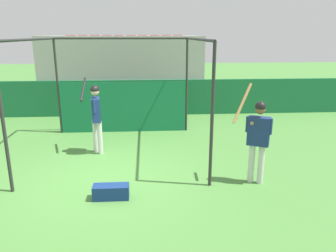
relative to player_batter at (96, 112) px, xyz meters
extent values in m
plane|color=#477F38|center=(0.40, -1.72, -1.13)|extent=(60.00, 60.00, 0.00)
cube|color=#196038|center=(0.40, 4.25, -0.43)|extent=(24.00, 0.12, 1.40)
cube|color=#9E9E99|center=(0.40, 5.91, 0.39)|extent=(6.50, 3.20, 3.05)
cube|color=maroon|center=(-2.08, 4.71, 0.32)|extent=(0.45, 0.40, 0.10)
cube|color=maroon|center=(-2.08, 4.89, 0.55)|extent=(0.45, 0.06, 0.40)
cube|color=maroon|center=(-1.53, 4.71, 0.32)|extent=(0.45, 0.40, 0.10)
cube|color=maroon|center=(-1.53, 4.89, 0.55)|extent=(0.45, 0.06, 0.40)
cube|color=maroon|center=(-0.98, 4.71, 0.32)|extent=(0.45, 0.40, 0.10)
cube|color=maroon|center=(-0.98, 4.89, 0.55)|extent=(0.45, 0.06, 0.40)
cube|color=maroon|center=(-0.43, 4.71, 0.32)|extent=(0.45, 0.40, 0.10)
cube|color=maroon|center=(-0.43, 4.89, 0.55)|extent=(0.45, 0.06, 0.40)
cube|color=maroon|center=(0.12, 4.71, 0.32)|extent=(0.45, 0.40, 0.10)
cube|color=maroon|center=(0.12, 4.89, 0.55)|extent=(0.45, 0.06, 0.40)
cube|color=maroon|center=(0.67, 4.71, 0.32)|extent=(0.45, 0.40, 0.10)
cube|color=maroon|center=(0.67, 4.89, 0.55)|extent=(0.45, 0.06, 0.40)
cube|color=maroon|center=(1.22, 4.71, 0.32)|extent=(0.45, 0.40, 0.10)
cube|color=maroon|center=(1.22, 4.89, 0.55)|extent=(0.45, 0.06, 0.40)
cube|color=maroon|center=(1.77, 4.71, 0.32)|extent=(0.45, 0.40, 0.10)
cube|color=maroon|center=(1.77, 4.89, 0.55)|extent=(0.45, 0.06, 0.40)
cube|color=maroon|center=(2.32, 4.71, 0.32)|extent=(0.45, 0.40, 0.10)
cube|color=maroon|center=(2.32, 4.89, 0.55)|extent=(0.45, 0.06, 0.40)
cube|color=maroon|center=(2.87, 4.71, 0.32)|extent=(0.45, 0.40, 0.10)
cube|color=maroon|center=(2.87, 4.89, 0.55)|extent=(0.45, 0.06, 0.40)
cube|color=maroon|center=(-2.08, 5.51, 0.72)|extent=(0.45, 0.40, 0.10)
cube|color=maroon|center=(-2.08, 5.69, 0.95)|extent=(0.45, 0.06, 0.40)
cube|color=maroon|center=(-1.53, 5.51, 0.72)|extent=(0.45, 0.40, 0.10)
cube|color=maroon|center=(-1.53, 5.69, 0.95)|extent=(0.45, 0.06, 0.40)
cube|color=maroon|center=(-0.98, 5.51, 0.72)|extent=(0.45, 0.40, 0.10)
cube|color=maroon|center=(-0.98, 5.69, 0.95)|extent=(0.45, 0.06, 0.40)
cube|color=maroon|center=(-0.43, 5.51, 0.72)|extent=(0.45, 0.40, 0.10)
cube|color=maroon|center=(-0.43, 5.69, 0.95)|extent=(0.45, 0.06, 0.40)
cube|color=maroon|center=(0.12, 5.51, 0.72)|extent=(0.45, 0.40, 0.10)
cube|color=maroon|center=(0.12, 5.69, 0.95)|extent=(0.45, 0.06, 0.40)
cube|color=maroon|center=(0.67, 5.51, 0.72)|extent=(0.45, 0.40, 0.10)
cube|color=maroon|center=(0.67, 5.69, 0.95)|extent=(0.45, 0.06, 0.40)
cube|color=maroon|center=(1.22, 5.51, 0.72)|extent=(0.45, 0.40, 0.10)
cube|color=maroon|center=(1.22, 5.69, 0.95)|extent=(0.45, 0.06, 0.40)
cube|color=maroon|center=(1.77, 5.51, 0.72)|extent=(0.45, 0.40, 0.10)
cube|color=maroon|center=(1.77, 5.69, 0.95)|extent=(0.45, 0.06, 0.40)
cube|color=maroon|center=(2.32, 5.51, 0.72)|extent=(0.45, 0.40, 0.10)
cube|color=maroon|center=(2.32, 5.69, 0.95)|extent=(0.45, 0.06, 0.40)
cube|color=maroon|center=(2.87, 5.51, 0.72)|extent=(0.45, 0.40, 0.10)
cube|color=maroon|center=(2.87, 5.69, 0.95)|extent=(0.45, 0.06, 0.40)
cube|color=maroon|center=(-2.08, 6.31, 1.12)|extent=(0.45, 0.40, 0.10)
cube|color=maroon|center=(-2.08, 6.49, 1.35)|extent=(0.45, 0.06, 0.40)
cube|color=maroon|center=(-1.53, 6.31, 1.12)|extent=(0.45, 0.40, 0.10)
cube|color=maroon|center=(-1.53, 6.49, 1.35)|extent=(0.45, 0.06, 0.40)
cube|color=maroon|center=(-0.98, 6.31, 1.12)|extent=(0.45, 0.40, 0.10)
cube|color=maroon|center=(-0.98, 6.49, 1.35)|extent=(0.45, 0.06, 0.40)
cube|color=maroon|center=(-0.43, 6.31, 1.12)|extent=(0.45, 0.40, 0.10)
cube|color=maroon|center=(-0.43, 6.49, 1.35)|extent=(0.45, 0.06, 0.40)
cube|color=maroon|center=(0.12, 6.31, 1.12)|extent=(0.45, 0.40, 0.10)
cube|color=maroon|center=(0.12, 6.49, 1.35)|extent=(0.45, 0.06, 0.40)
cube|color=maroon|center=(0.67, 6.31, 1.12)|extent=(0.45, 0.40, 0.10)
cube|color=maroon|center=(0.67, 6.49, 1.35)|extent=(0.45, 0.06, 0.40)
cube|color=maroon|center=(1.22, 6.31, 1.12)|extent=(0.45, 0.40, 0.10)
cube|color=maroon|center=(1.22, 6.49, 1.35)|extent=(0.45, 0.06, 0.40)
cube|color=maroon|center=(1.77, 6.31, 1.12)|extent=(0.45, 0.40, 0.10)
cube|color=maroon|center=(1.77, 6.49, 1.35)|extent=(0.45, 0.06, 0.40)
cube|color=maroon|center=(2.32, 6.31, 1.12)|extent=(0.45, 0.40, 0.10)
cube|color=maroon|center=(2.32, 6.49, 1.35)|extent=(0.45, 0.06, 0.40)
cube|color=maroon|center=(2.87, 6.31, 1.12)|extent=(0.45, 0.40, 0.10)
cube|color=maroon|center=(2.87, 6.49, 1.35)|extent=(0.45, 0.06, 0.40)
cube|color=maroon|center=(-2.08, 7.11, 1.52)|extent=(0.45, 0.40, 0.10)
cube|color=maroon|center=(-2.08, 7.29, 1.75)|extent=(0.45, 0.06, 0.40)
cube|color=maroon|center=(-1.53, 7.11, 1.52)|extent=(0.45, 0.40, 0.10)
cube|color=maroon|center=(-1.53, 7.29, 1.75)|extent=(0.45, 0.06, 0.40)
cube|color=maroon|center=(-0.98, 7.11, 1.52)|extent=(0.45, 0.40, 0.10)
cube|color=maroon|center=(-0.98, 7.29, 1.75)|extent=(0.45, 0.06, 0.40)
cube|color=maroon|center=(-0.43, 7.11, 1.52)|extent=(0.45, 0.40, 0.10)
cube|color=maroon|center=(-0.43, 7.29, 1.75)|extent=(0.45, 0.06, 0.40)
cube|color=maroon|center=(0.12, 7.11, 1.52)|extent=(0.45, 0.40, 0.10)
cube|color=maroon|center=(0.12, 7.29, 1.75)|extent=(0.45, 0.06, 0.40)
cube|color=maroon|center=(0.67, 7.11, 1.52)|extent=(0.45, 0.40, 0.10)
cube|color=maroon|center=(0.67, 7.29, 1.75)|extent=(0.45, 0.06, 0.40)
cube|color=maroon|center=(1.22, 7.11, 1.52)|extent=(0.45, 0.40, 0.10)
cube|color=maroon|center=(1.22, 7.29, 1.75)|extent=(0.45, 0.06, 0.40)
cube|color=maroon|center=(1.77, 7.11, 1.52)|extent=(0.45, 0.40, 0.10)
cube|color=maroon|center=(1.77, 7.29, 1.75)|extent=(0.45, 0.06, 0.40)
cube|color=maroon|center=(2.32, 7.11, 1.52)|extent=(0.45, 0.40, 0.10)
cube|color=maroon|center=(2.32, 7.29, 1.75)|extent=(0.45, 0.06, 0.40)
cube|color=maroon|center=(2.87, 7.11, 1.52)|extent=(0.45, 0.40, 0.10)
cube|color=maroon|center=(2.87, 7.29, 1.75)|extent=(0.45, 0.06, 0.40)
cylinder|color=#282828|center=(-1.45, -2.19, 0.37)|extent=(0.07, 0.07, 2.99)
cylinder|color=#282828|center=(2.66, -2.19, 0.37)|extent=(0.07, 0.07, 2.99)
cylinder|color=#282828|center=(-1.45, 1.98, 0.37)|extent=(0.07, 0.07, 2.99)
cylinder|color=#282828|center=(2.66, 1.98, 0.37)|extent=(0.07, 0.07, 2.99)
cylinder|color=#282828|center=(-1.45, -0.11, 1.86)|extent=(0.06, 4.18, 0.06)
cylinder|color=#282828|center=(2.66, -0.11, 1.86)|extent=(0.06, 4.18, 0.06)
cylinder|color=#282828|center=(0.60, 1.98, 1.86)|extent=(4.11, 0.06, 0.06)
cube|color=#14663D|center=(0.60, 1.96, -0.31)|extent=(4.04, 0.03, 1.64)
cylinder|color=silver|center=(0.08, -0.10, -0.69)|extent=(0.15, 0.15, 0.89)
cylinder|color=silver|center=(-0.06, 0.08, -0.69)|extent=(0.15, 0.15, 0.89)
cube|color=navy|center=(0.01, -0.01, 0.07)|extent=(0.28, 0.47, 0.63)
sphere|color=tan|center=(0.01, -0.01, 0.55)|extent=(0.22, 0.22, 0.22)
sphere|color=black|center=(0.01, -0.01, 0.60)|extent=(0.23, 0.23, 0.23)
cylinder|color=navy|center=(0.00, -0.24, 0.21)|extent=(0.08, 0.08, 0.35)
cylinder|color=navy|center=(-0.06, 0.22, 0.21)|extent=(0.08, 0.08, 0.35)
cylinder|color=black|center=(-0.33, 0.21, 0.58)|extent=(0.08, 0.75, 0.55)
sphere|color=black|center=(0.03, 0.20, 0.33)|extent=(0.08, 0.08, 0.08)
cylinder|color=silver|center=(3.76, -2.17, -0.70)|extent=(0.17, 0.17, 0.86)
cylinder|color=silver|center=(3.58, -2.08, -0.70)|extent=(0.17, 0.17, 0.86)
cube|color=navy|center=(3.67, -2.12, 0.03)|extent=(0.50, 0.40, 0.61)
sphere|color=brown|center=(3.67, -2.12, 0.51)|extent=(0.22, 0.22, 0.22)
sphere|color=black|center=(3.67, -2.12, 0.55)|extent=(0.23, 0.23, 0.23)
cylinder|color=navy|center=(3.86, -2.26, 0.17)|extent=(0.09, 0.09, 0.34)
cylinder|color=navy|center=(3.44, -2.05, 0.17)|extent=(0.09, 0.09, 0.34)
cylinder|color=#AD7F4C|center=(3.34, -1.94, 0.60)|extent=(0.49, 0.41, 0.80)
sphere|color=#AD7F4C|center=(3.50, -2.15, 0.22)|extent=(0.08, 0.08, 0.08)
cube|color=navy|center=(0.61, -2.64, -0.99)|extent=(0.70, 0.28, 0.28)
camera|label=1|loc=(1.33, -8.53, 1.99)|focal=35.00mm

